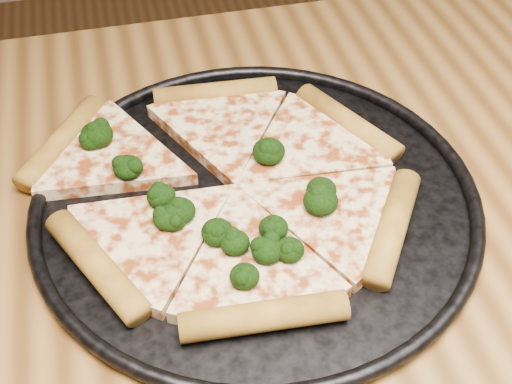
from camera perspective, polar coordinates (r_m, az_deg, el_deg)
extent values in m
cube|color=brown|center=(0.60, 9.85, -7.72)|extent=(1.20, 0.90, 0.04)
cylinder|color=black|center=(0.63, 0.00, -0.84)|extent=(0.40, 0.40, 0.01)
torus|color=black|center=(0.63, 0.00, -0.39)|extent=(0.41, 0.41, 0.01)
cylinder|color=#AC802B|center=(0.70, 7.71, 5.80)|extent=(0.08, 0.13, 0.03)
cylinder|color=#AC802B|center=(0.74, -3.43, 8.30)|extent=(0.13, 0.03, 0.03)
cylinder|color=#AC802B|center=(0.70, -15.98, 4.11)|extent=(0.09, 0.12, 0.03)
cylinder|color=#AC802B|center=(0.58, -13.23, -5.99)|extent=(0.08, 0.13, 0.03)
cylinder|color=#AC802B|center=(0.53, 0.66, -10.38)|extent=(0.13, 0.03, 0.03)
cylinder|color=#AC802B|center=(0.60, 11.37, -2.87)|extent=(0.09, 0.12, 0.03)
ellipsoid|color=black|center=(0.64, 1.08, 3.44)|extent=(0.03, 0.03, 0.02)
ellipsoid|color=black|center=(0.59, -7.48, -2.15)|extent=(0.03, 0.03, 0.02)
ellipsoid|color=black|center=(0.64, -10.69, 2.03)|extent=(0.03, 0.03, 0.02)
ellipsoid|color=black|center=(0.61, -7.96, -0.32)|extent=(0.03, 0.03, 0.02)
ellipsoid|color=black|center=(0.54, -0.97, -7.08)|extent=(0.02, 0.02, 0.02)
ellipsoid|color=black|center=(0.56, -1.77, -4.27)|extent=(0.02, 0.02, 0.02)
ellipsoid|color=black|center=(0.61, 5.50, 0.18)|extent=(0.03, 0.03, 0.02)
ellipsoid|color=black|center=(0.57, -3.26, -3.38)|extent=(0.03, 0.03, 0.02)
ellipsoid|color=black|center=(0.56, 0.93, -4.90)|extent=(0.03, 0.03, 0.02)
ellipsoid|color=black|center=(0.68, -13.21, 4.71)|extent=(0.03, 0.03, 0.02)
ellipsoid|color=black|center=(0.56, 2.85, -4.86)|extent=(0.02, 0.02, 0.02)
ellipsoid|color=black|center=(0.68, -13.64, 4.27)|extent=(0.02, 0.02, 0.02)
ellipsoid|color=black|center=(0.60, 5.44, -0.75)|extent=(0.03, 0.03, 0.02)
ellipsoid|color=black|center=(0.59, -6.96, -2.36)|extent=(0.02, 0.02, 0.02)
ellipsoid|color=black|center=(0.59, -6.42, -1.59)|extent=(0.03, 0.03, 0.02)
ellipsoid|color=black|center=(0.58, 1.48, -3.04)|extent=(0.03, 0.03, 0.02)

